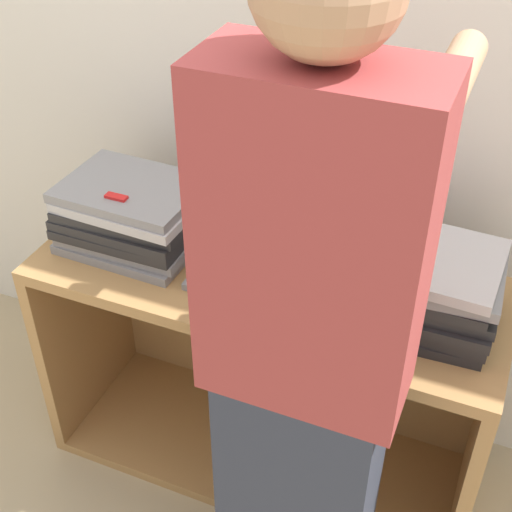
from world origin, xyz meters
The scene contains 7 objects.
wall_back centered at (0.00, 0.60, 1.20)m, with size 8.00×0.05×2.40m.
cart centered at (0.00, 0.31, 0.37)m, with size 1.28×0.49×0.74m.
laptop_open centered at (0.00, 0.31, 0.79)m, with size 0.37×0.41×0.26m.
laptop_stack_left centered at (-0.40, 0.25, 0.83)m, with size 0.39×0.29×0.19m.
laptop_stack_right centered at (0.40, 0.25, 0.83)m, with size 0.39×0.31×0.19m.
person centered at (0.25, -0.16, 0.89)m, with size 0.40×0.53×1.75m.
inventory_tag centered at (-0.40, 0.18, 0.93)m, with size 0.06×0.02×0.01m.
Camera 1 is at (0.54, -1.13, 1.92)m, focal length 50.00 mm.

